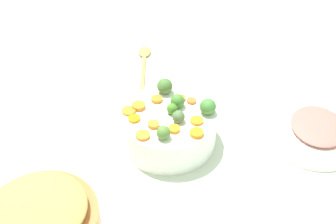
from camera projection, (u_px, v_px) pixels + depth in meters
tabletop at (173, 140)px, 1.32m from camera, size 2.40×2.40×0.02m
serving_bowl_carrots at (168, 128)px, 1.27m from camera, size 0.26×0.26×0.09m
stuffing_mound at (38, 209)px, 0.94m from camera, size 0.20×0.20×0.04m
carrot_slice_0 at (154, 125)px, 1.21m from camera, size 0.04×0.04×0.01m
carrot_slice_1 at (157, 99)px, 1.28m from camera, size 0.04×0.04×0.01m
carrot_slice_2 at (143, 135)px, 1.18m from camera, size 0.04×0.04×0.01m
carrot_slice_3 at (174, 129)px, 1.19m from camera, size 0.03×0.03×0.01m
carrot_slice_4 at (197, 133)px, 1.18m from camera, size 0.04×0.04×0.01m
carrot_slice_5 at (139, 106)px, 1.26m from camera, size 0.04×0.04×0.01m
carrot_slice_6 at (134, 119)px, 1.23m from camera, size 0.04×0.04×0.01m
carrot_slice_7 at (192, 101)px, 1.28m from camera, size 0.03×0.03×0.01m
carrot_slice_8 at (129, 111)px, 1.25m from camera, size 0.05×0.05×0.01m
carrot_slice_9 at (180, 98)px, 1.29m from camera, size 0.03×0.03×0.01m
carrot_slice_10 at (197, 121)px, 1.22m from camera, size 0.04×0.04×0.01m
brussels_sprout_0 at (178, 117)px, 1.21m from camera, size 0.03×0.03×0.03m
brussels_sprout_1 at (163, 133)px, 1.16m from camera, size 0.04×0.04×0.04m
brussels_sprout_2 at (165, 86)px, 1.30m from camera, size 0.04×0.04×0.04m
brussels_sprout_3 at (179, 102)px, 1.25m from camera, size 0.04×0.04×0.04m
brussels_sprout_4 at (172, 109)px, 1.24m from camera, size 0.03×0.03×0.03m
brussels_sprout_5 at (208, 107)px, 1.23m from camera, size 0.04×0.04×0.04m
wooden_spoon at (144, 64)px, 1.58m from camera, size 0.18×0.30×0.01m
ham_plate at (313, 135)px, 1.31m from camera, size 0.27×0.27×0.01m
ham_slice_main at (318, 126)px, 1.32m from camera, size 0.21×0.22×0.02m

